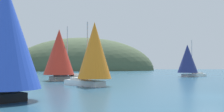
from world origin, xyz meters
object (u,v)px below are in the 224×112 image
object	(u,v)px
sailboat_navy_sail	(188,60)
sailboat_pink_spinnaker	(63,63)
sailboat_scarlet_sail	(60,53)
sailboat_blue_spinnaker	(4,39)
sailboat_orange_sail	(94,52)

from	to	relation	value
sailboat_navy_sail	sailboat_pink_spinnaker	size ratio (longest dim) A/B	1.30
sailboat_pink_spinnaker	sailboat_scarlet_sail	xyz separation A→B (m)	(-1.31, -15.43, 1.56)
sailboat_navy_sail	sailboat_blue_spinnaker	world-z (taller)	sailboat_blue_spinnaker
sailboat_pink_spinnaker	sailboat_orange_sail	bearing A→B (deg)	-85.08
sailboat_pink_spinnaker	sailboat_navy_sail	bearing A→B (deg)	-8.35
sailboat_navy_sail	sailboat_blue_spinnaker	xyz separation A→B (m)	(-37.41, -40.23, 0.56)
sailboat_pink_spinnaker	sailboat_scarlet_sail	distance (m)	15.56
sailboat_navy_sail	sailboat_blue_spinnaker	size ratio (longest dim) A/B	0.96
sailboat_blue_spinnaker	sailboat_scarlet_sail	distance (m)	29.80
sailboat_navy_sail	sailboat_orange_sail	world-z (taller)	sailboat_navy_sail
sailboat_blue_spinnaker	sailboat_scarlet_sail	bearing A→B (deg)	79.87
sailboat_navy_sail	sailboat_pink_spinnaker	xyz separation A→B (m)	(-30.86, 4.53, -0.80)
sailboat_navy_sail	sailboat_scarlet_sail	size ratio (longest dim) A/B	0.93
sailboat_pink_spinnaker	sailboat_blue_spinnaker	size ratio (longest dim) A/B	0.74
sailboat_blue_spinnaker	sailboat_orange_sail	bearing A→B (deg)	56.03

